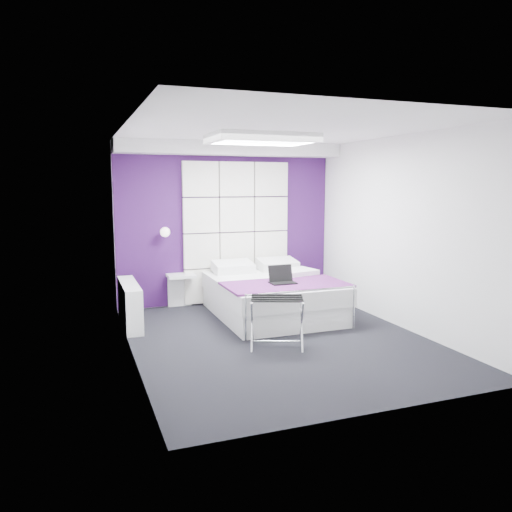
{
  "coord_description": "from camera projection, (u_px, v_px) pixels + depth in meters",
  "views": [
    {
      "loc": [
        -2.38,
        -5.64,
        1.94
      ],
      "look_at": [
        -0.17,
        0.35,
        1.03
      ],
      "focal_mm": 35.0,
      "sensor_mm": 36.0,
      "label": 1
    }
  ],
  "objects": [
    {
      "name": "radiator",
      "position": [
        130.0,
        304.0,
        6.92
      ],
      "size": [
        0.22,
        1.2,
        0.6
      ],
      "primitive_type": "cube",
      "color": "white",
      "rests_on": "floor"
    },
    {
      "name": "luggage_rack",
      "position": [
        277.0,
        322.0,
        6.0
      ],
      "size": [
        0.62,
        0.45,
        0.61
      ],
      "rotation": [
        0.0,
        0.0,
        -0.38
      ],
      "color": "silver",
      "rests_on": "floor"
    },
    {
      "name": "wall_lamp",
      "position": [
        165.0,
        232.0,
        7.71
      ],
      "size": [
        0.15,
        0.15,
        0.15
      ],
      "primitive_type": "sphere",
      "color": "white",
      "rests_on": "wall_back"
    },
    {
      "name": "floor",
      "position": [
        278.0,
        339.0,
        6.33
      ],
      "size": [
        4.4,
        4.4,
        0.0
      ],
      "primitive_type": "plane",
      "color": "black",
      "rests_on": "ground"
    },
    {
      "name": "wall_left",
      "position": [
        129.0,
        243.0,
        5.53
      ],
      "size": [
        0.0,
        4.4,
        4.4
      ],
      "primitive_type": "plane",
      "rotation": [
        1.57,
        0.0,
        1.57
      ],
      "color": "white",
      "rests_on": "floor"
    },
    {
      "name": "ceiling",
      "position": [
        279.0,
        129.0,
        5.96
      ],
      "size": [
        4.4,
        4.4,
        0.0
      ],
      "primitive_type": "plane",
      "rotation": [
        3.14,
        0.0,
        0.0
      ],
      "color": "white",
      "rests_on": "wall_back"
    },
    {
      "name": "nightstand",
      "position": [
        181.0,
        276.0,
        7.85
      ],
      "size": [
        0.43,
        0.33,
        0.05
      ],
      "primitive_type": "cube",
      "color": "white",
      "rests_on": "wall_back"
    },
    {
      "name": "laptop",
      "position": [
        282.0,
        279.0,
        6.97
      ],
      "size": [
        0.35,
        0.25,
        0.25
      ],
      "rotation": [
        0.0,
        0.0,
        -0.01
      ],
      "color": "black",
      "rests_on": "bed"
    },
    {
      "name": "headboard",
      "position": [
        237.0,
        232.0,
        8.2
      ],
      "size": [
        1.8,
        0.08,
        2.3
      ],
      "primitive_type": null,
      "color": "silver",
      "rests_on": "wall_back"
    },
    {
      "name": "wall_right",
      "position": [
        401.0,
        233.0,
        6.76
      ],
      "size": [
        0.0,
        4.4,
        4.4
      ],
      "primitive_type": "plane",
      "rotation": [
        1.57,
        0.0,
        -1.57
      ],
      "color": "white",
      "rests_on": "floor"
    },
    {
      "name": "skylight",
      "position": [
        262.0,
        138.0,
        6.53
      ],
      "size": [
        1.36,
        0.86,
        0.12
      ],
      "primitive_type": null,
      "color": "white",
      "rests_on": "ceiling"
    },
    {
      "name": "accent_wall",
      "position": [
        227.0,
        224.0,
        8.18
      ],
      "size": [
        3.58,
        0.02,
        2.58
      ],
      "primitive_type": "cube",
      "color": "#36114A",
      "rests_on": "wall_back"
    },
    {
      "name": "bed",
      "position": [
        272.0,
        295.0,
        7.44
      ],
      "size": [
        1.71,
        2.06,
        0.72
      ],
      "color": "white",
      "rests_on": "floor"
    },
    {
      "name": "soffit",
      "position": [
        231.0,
        149.0,
        7.79
      ],
      "size": [
        3.58,
        0.5,
        0.2
      ],
      "primitive_type": "cube",
      "color": "white",
      "rests_on": "wall_back"
    },
    {
      "name": "wall_back",
      "position": [
        227.0,
        224.0,
        8.19
      ],
      "size": [
        3.6,
        0.0,
        3.6
      ],
      "primitive_type": "plane",
      "rotation": [
        1.57,
        0.0,
        0.0
      ],
      "color": "white",
      "rests_on": "floor"
    }
  ]
}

